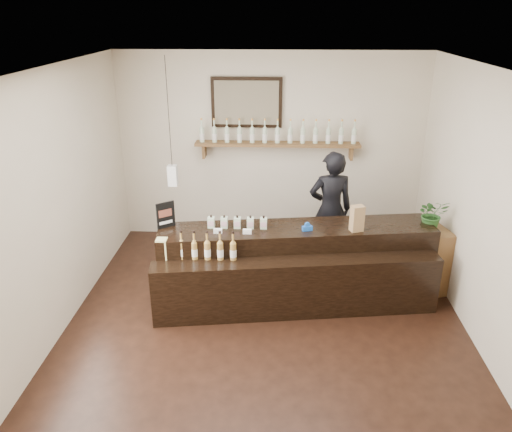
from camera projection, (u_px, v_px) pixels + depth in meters
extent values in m
plane|color=black|center=(265.00, 326.00, 5.66)|extent=(5.00, 5.00, 0.00)
plane|color=beige|center=(271.00, 148.00, 7.42)|extent=(4.50, 0.00, 4.50)
plane|color=beige|center=(255.00, 378.00, 2.82)|extent=(4.50, 0.00, 4.50)
plane|color=beige|center=(51.00, 208.00, 5.21)|extent=(0.00, 5.00, 5.00)
plane|color=beige|center=(489.00, 215.00, 5.03)|extent=(0.00, 5.00, 5.00)
plane|color=white|center=(268.00, 71.00, 4.58)|extent=(5.00, 5.00, 0.00)
cube|color=brown|center=(277.00, 144.00, 7.26)|extent=(2.40, 0.25, 0.04)
cube|color=brown|center=(204.00, 151.00, 7.38)|extent=(0.04, 0.20, 0.20)
cube|color=brown|center=(351.00, 152.00, 7.29)|extent=(0.04, 0.20, 0.20)
cube|color=black|center=(247.00, 102.00, 7.15)|extent=(1.02, 0.04, 0.72)
cube|color=#4C4031|center=(247.00, 103.00, 7.13)|extent=(0.92, 0.01, 0.62)
cube|color=white|center=(173.00, 175.00, 6.71)|extent=(0.12, 0.12, 0.28)
cylinder|color=black|center=(168.00, 113.00, 6.38)|extent=(0.01, 0.01, 1.41)
cylinder|color=beige|center=(202.00, 135.00, 7.26)|extent=(0.07, 0.07, 0.20)
cone|color=beige|center=(202.00, 126.00, 7.21)|extent=(0.07, 0.07, 0.05)
cylinder|color=beige|center=(201.00, 122.00, 7.19)|extent=(0.02, 0.02, 0.07)
cylinder|color=gold|center=(201.00, 119.00, 7.17)|extent=(0.03, 0.03, 0.02)
cylinder|color=white|center=(202.00, 136.00, 7.27)|extent=(0.07, 0.07, 0.09)
cylinder|color=beige|center=(214.00, 135.00, 7.25)|extent=(0.07, 0.07, 0.20)
cone|color=beige|center=(214.00, 127.00, 7.20)|extent=(0.07, 0.07, 0.05)
cylinder|color=beige|center=(214.00, 122.00, 7.18)|extent=(0.02, 0.02, 0.07)
cylinder|color=gold|center=(214.00, 119.00, 7.16)|extent=(0.03, 0.03, 0.02)
cylinder|color=white|center=(215.00, 137.00, 7.26)|extent=(0.07, 0.07, 0.09)
cylinder|color=beige|center=(227.00, 135.00, 7.24)|extent=(0.07, 0.07, 0.20)
cone|color=beige|center=(227.00, 127.00, 7.20)|extent=(0.07, 0.07, 0.05)
cylinder|color=beige|center=(227.00, 123.00, 7.17)|extent=(0.02, 0.02, 0.07)
cylinder|color=gold|center=(227.00, 119.00, 7.15)|extent=(0.03, 0.03, 0.02)
cylinder|color=white|center=(227.00, 137.00, 7.25)|extent=(0.07, 0.07, 0.09)
cylinder|color=beige|center=(240.00, 135.00, 7.24)|extent=(0.07, 0.07, 0.20)
cone|color=beige|center=(239.00, 127.00, 7.19)|extent=(0.07, 0.07, 0.05)
cylinder|color=beige|center=(239.00, 123.00, 7.16)|extent=(0.02, 0.02, 0.07)
cylinder|color=gold|center=(239.00, 119.00, 7.15)|extent=(0.03, 0.03, 0.02)
cylinder|color=white|center=(240.00, 137.00, 7.24)|extent=(0.07, 0.07, 0.09)
cylinder|color=beige|center=(252.00, 136.00, 7.23)|extent=(0.07, 0.07, 0.20)
cone|color=beige|center=(252.00, 127.00, 7.18)|extent=(0.07, 0.07, 0.05)
cylinder|color=beige|center=(252.00, 123.00, 7.16)|extent=(0.02, 0.02, 0.07)
cylinder|color=gold|center=(252.00, 120.00, 7.14)|extent=(0.03, 0.03, 0.02)
cylinder|color=white|center=(252.00, 137.00, 7.24)|extent=(0.07, 0.07, 0.09)
cylinder|color=beige|center=(265.00, 136.00, 7.22)|extent=(0.07, 0.07, 0.20)
cone|color=beige|center=(265.00, 127.00, 7.17)|extent=(0.07, 0.07, 0.05)
cylinder|color=beige|center=(265.00, 123.00, 7.15)|extent=(0.02, 0.02, 0.07)
cylinder|color=gold|center=(265.00, 120.00, 7.13)|extent=(0.03, 0.03, 0.02)
cylinder|color=white|center=(265.00, 137.00, 7.23)|extent=(0.07, 0.07, 0.09)
cylinder|color=beige|center=(277.00, 136.00, 7.21)|extent=(0.07, 0.07, 0.20)
cone|color=beige|center=(278.00, 127.00, 7.17)|extent=(0.07, 0.07, 0.05)
cylinder|color=beige|center=(278.00, 123.00, 7.14)|extent=(0.02, 0.02, 0.07)
cylinder|color=gold|center=(278.00, 120.00, 7.12)|extent=(0.03, 0.03, 0.02)
cylinder|color=white|center=(277.00, 137.00, 7.22)|extent=(0.07, 0.07, 0.09)
cylinder|color=beige|center=(290.00, 136.00, 7.21)|extent=(0.07, 0.07, 0.20)
cone|color=beige|center=(290.00, 127.00, 7.16)|extent=(0.07, 0.07, 0.05)
cylinder|color=beige|center=(290.00, 123.00, 7.14)|extent=(0.02, 0.02, 0.07)
cylinder|color=gold|center=(291.00, 120.00, 7.12)|extent=(0.03, 0.03, 0.02)
cylinder|color=white|center=(290.00, 137.00, 7.22)|extent=(0.07, 0.07, 0.09)
cylinder|color=beige|center=(303.00, 136.00, 7.20)|extent=(0.07, 0.07, 0.20)
cone|color=beige|center=(303.00, 127.00, 7.15)|extent=(0.07, 0.07, 0.05)
cylinder|color=beige|center=(303.00, 123.00, 7.13)|extent=(0.02, 0.02, 0.07)
cylinder|color=gold|center=(303.00, 120.00, 7.11)|extent=(0.03, 0.03, 0.02)
cylinder|color=white|center=(303.00, 137.00, 7.21)|extent=(0.07, 0.07, 0.09)
cylinder|color=beige|center=(316.00, 136.00, 7.19)|extent=(0.07, 0.07, 0.20)
cone|color=beige|center=(316.00, 128.00, 7.14)|extent=(0.07, 0.07, 0.05)
cylinder|color=beige|center=(316.00, 123.00, 7.12)|extent=(0.02, 0.02, 0.07)
cylinder|color=gold|center=(316.00, 120.00, 7.10)|extent=(0.03, 0.03, 0.02)
cylinder|color=white|center=(315.00, 138.00, 7.20)|extent=(0.07, 0.07, 0.09)
cylinder|color=beige|center=(328.00, 136.00, 7.18)|extent=(0.07, 0.07, 0.20)
cone|color=beige|center=(329.00, 128.00, 7.14)|extent=(0.07, 0.07, 0.05)
cylinder|color=beige|center=(329.00, 123.00, 7.11)|extent=(0.02, 0.02, 0.07)
cylinder|color=gold|center=(329.00, 120.00, 7.09)|extent=(0.03, 0.03, 0.02)
cylinder|color=white|center=(328.00, 138.00, 7.19)|extent=(0.07, 0.07, 0.09)
cylinder|color=beige|center=(341.00, 136.00, 7.18)|extent=(0.07, 0.07, 0.20)
cone|color=beige|center=(342.00, 128.00, 7.13)|extent=(0.07, 0.07, 0.05)
cylinder|color=beige|center=(342.00, 124.00, 7.11)|extent=(0.02, 0.02, 0.07)
cylinder|color=gold|center=(342.00, 120.00, 7.09)|extent=(0.03, 0.03, 0.02)
cylinder|color=white|center=(341.00, 138.00, 7.19)|extent=(0.07, 0.07, 0.09)
cylinder|color=beige|center=(354.00, 137.00, 7.17)|extent=(0.07, 0.07, 0.20)
cone|color=beige|center=(355.00, 128.00, 7.12)|extent=(0.07, 0.07, 0.05)
cylinder|color=beige|center=(355.00, 124.00, 7.10)|extent=(0.02, 0.02, 0.07)
cylinder|color=gold|center=(355.00, 120.00, 7.08)|extent=(0.03, 0.03, 0.02)
cylinder|color=white|center=(354.00, 138.00, 7.18)|extent=(0.07, 0.07, 0.09)
cube|color=black|center=(296.00, 261.00, 6.11)|extent=(3.35, 1.02, 0.92)
cube|color=black|center=(297.00, 288.00, 5.75)|extent=(3.31, 0.73, 0.70)
cube|color=white|center=(218.00, 231.00, 5.77)|extent=(0.10, 0.04, 0.05)
cube|color=white|center=(247.00, 231.00, 5.75)|extent=(0.10, 0.04, 0.05)
cube|color=#CDC57D|center=(163.00, 253.00, 5.66)|extent=(0.12, 0.12, 0.12)
cube|color=#CDC57D|center=(162.00, 244.00, 5.61)|extent=(0.12, 0.12, 0.12)
cube|color=beige|center=(211.00, 222.00, 5.91)|extent=(0.08, 0.08, 0.13)
cube|color=#D0A1AD|center=(211.00, 224.00, 5.87)|extent=(0.07, 0.00, 0.06)
cylinder|color=black|center=(211.00, 216.00, 5.88)|extent=(0.02, 0.02, 0.03)
cube|color=beige|center=(224.00, 223.00, 5.90)|extent=(0.08, 0.08, 0.13)
cube|color=#D0A1AD|center=(224.00, 224.00, 5.86)|extent=(0.07, 0.00, 0.06)
cylinder|color=black|center=(224.00, 216.00, 5.87)|extent=(0.02, 0.02, 0.03)
cube|color=beige|center=(237.00, 223.00, 5.89)|extent=(0.08, 0.08, 0.13)
cube|color=#D0A1AD|center=(237.00, 224.00, 5.85)|extent=(0.07, 0.00, 0.06)
cylinder|color=black|center=(237.00, 217.00, 5.86)|extent=(0.02, 0.02, 0.03)
cube|color=beige|center=(250.00, 223.00, 5.89)|extent=(0.08, 0.08, 0.13)
cube|color=#D0A1AD|center=(250.00, 224.00, 5.85)|extent=(0.07, 0.00, 0.06)
cylinder|color=black|center=(250.00, 217.00, 5.86)|extent=(0.02, 0.02, 0.03)
cube|color=beige|center=(264.00, 223.00, 5.88)|extent=(0.08, 0.08, 0.13)
cube|color=#D0A1AD|center=(263.00, 225.00, 5.84)|extent=(0.07, 0.00, 0.06)
cylinder|color=black|center=(264.00, 217.00, 5.85)|extent=(0.02, 0.02, 0.03)
cylinder|color=olive|center=(182.00, 250.00, 5.63)|extent=(0.07, 0.07, 0.20)
cone|color=olive|center=(181.00, 240.00, 5.58)|extent=(0.07, 0.07, 0.05)
cylinder|color=olive|center=(181.00, 235.00, 5.56)|extent=(0.02, 0.02, 0.07)
cylinder|color=black|center=(181.00, 232.00, 5.54)|extent=(0.03, 0.03, 0.02)
cylinder|color=white|center=(182.00, 252.00, 5.64)|extent=(0.07, 0.07, 0.09)
cylinder|color=olive|center=(195.00, 251.00, 5.63)|extent=(0.07, 0.07, 0.20)
cone|color=olive|center=(194.00, 241.00, 5.58)|extent=(0.07, 0.07, 0.05)
cylinder|color=olive|center=(194.00, 236.00, 5.55)|extent=(0.02, 0.02, 0.07)
cylinder|color=black|center=(194.00, 232.00, 5.54)|extent=(0.03, 0.03, 0.02)
cylinder|color=white|center=(195.00, 252.00, 5.63)|extent=(0.07, 0.07, 0.09)
cylinder|color=olive|center=(207.00, 251.00, 5.62)|extent=(0.07, 0.07, 0.20)
cone|color=olive|center=(207.00, 241.00, 5.57)|extent=(0.07, 0.07, 0.05)
cylinder|color=olive|center=(207.00, 236.00, 5.55)|extent=(0.02, 0.02, 0.07)
cylinder|color=black|center=(207.00, 232.00, 5.53)|extent=(0.03, 0.03, 0.02)
cylinder|color=white|center=(208.00, 253.00, 5.63)|extent=(0.07, 0.07, 0.09)
cylinder|color=olive|center=(220.00, 251.00, 5.61)|extent=(0.07, 0.07, 0.20)
cone|color=olive|center=(220.00, 241.00, 5.57)|extent=(0.07, 0.07, 0.05)
cylinder|color=olive|center=(220.00, 236.00, 5.54)|extent=(0.02, 0.02, 0.07)
cylinder|color=black|center=(220.00, 232.00, 5.52)|extent=(0.03, 0.03, 0.02)
cylinder|color=white|center=(220.00, 253.00, 5.62)|extent=(0.07, 0.07, 0.09)
cylinder|color=olive|center=(233.00, 251.00, 5.61)|extent=(0.07, 0.07, 0.20)
cone|color=olive|center=(233.00, 241.00, 5.56)|extent=(0.07, 0.07, 0.05)
cylinder|color=olive|center=(233.00, 236.00, 5.54)|extent=(0.02, 0.02, 0.07)
cylinder|color=black|center=(233.00, 233.00, 5.52)|extent=(0.03, 0.03, 0.02)
cylinder|color=white|center=(233.00, 253.00, 5.62)|extent=(0.07, 0.07, 0.09)
cube|color=black|center=(166.00, 215.00, 5.87)|extent=(0.19, 0.15, 0.32)
cube|color=brown|center=(165.00, 213.00, 5.85)|extent=(0.13, 0.10, 0.09)
cube|color=white|center=(166.00, 222.00, 5.89)|extent=(0.13, 0.10, 0.04)
cube|color=#926A46|center=(357.00, 218.00, 5.78)|extent=(0.17, 0.15, 0.31)
cube|color=black|center=(357.00, 224.00, 5.74)|extent=(0.08, 0.03, 0.06)
cube|color=blue|center=(307.00, 228.00, 5.83)|extent=(0.13, 0.08, 0.06)
cylinder|color=blue|center=(307.00, 225.00, 5.82)|extent=(0.07, 0.05, 0.06)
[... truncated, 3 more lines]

